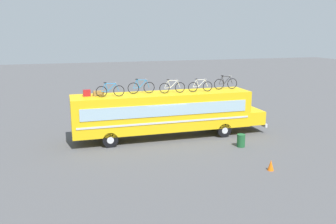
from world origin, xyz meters
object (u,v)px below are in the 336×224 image
(luggage_bag_1, at_px, (87,93))
(rooftop_bicycle_4, at_px, (200,86))
(rooftop_bicycle_2, at_px, (141,87))
(bus, at_px, (166,112))
(traffic_cone, at_px, (271,165))
(luggage_bag_2, at_px, (99,93))
(rooftop_bicycle_1, at_px, (110,91))
(trash_bin, at_px, (241,141))
(rooftop_bicycle_3, at_px, (172,87))
(rooftop_bicycle_5, at_px, (226,83))

(luggage_bag_1, bearing_deg, rooftop_bicycle_4, -3.57)
(rooftop_bicycle_2, relative_size, rooftop_bicycle_4, 1.04)
(luggage_bag_1, bearing_deg, rooftop_bicycle_2, -0.42)
(bus, bearing_deg, traffic_cone, -63.60)
(luggage_bag_1, height_order, rooftop_bicycle_2, rooftop_bicycle_2)
(luggage_bag_1, bearing_deg, luggage_bag_2, -1.29)
(rooftop_bicycle_1, height_order, traffic_cone, rooftop_bicycle_1)
(trash_bin, relative_size, traffic_cone, 1.40)
(rooftop_bicycle_2, bearing_deg, luggage_bag_1, 179.58)
(rooftop_bicycle_3, distance_m, rooftop_bicycle_5, 4.06)
(rooftop_bicycle_1, xyz_separation_m, traffic_cone, (7.26, -6.80, -3.14))
(luggage_bag_1, xyz_separation_m, rooftop_bicycle_2, (3.47, -0.03, 0.21))
(rooftop_bicycle_2, relative_size, rooftop_bicycle_3, 1.02)
(rooftop_bicycle_5, xyz_separation_m, trash_bin, (-0.52, -3.56, -3.05))
(rooftop_bicycle_5, bearing_deg, rooftop_bicycle_4, -166.74)
(bus, bearing_deg, luggage_bag_2, 176.46)
(rooftop_bicycle_2, bearing_deg, rooftop_bicycle_4, -6.33)
(rooftop_bicycle_2, xyz_separation_m, traffic_cone, (5.16, -7.41, -3.16))
(rooftop_bicycle_3, relative_size, traffic_cone, 3.08)
(traffic_cone, bearing_deg, trash_bin, 84.97)
(rooftop_bicycle_3, bearing_deg, rooftop_bicycle_5, 6.26)
(rooftop_bicycle_2, xyz_separation_m, rooftop_bicycle_5, (6.03, 0.05, 0.00))
(rooftop_bicycle_5, bearing_deg, traffic_cone, -96.61)
(rooftop_bicycle_4, bearing_deg, rooftop_bicycle_3, 178.56)
(rooftop_bicycle_1, bearing_deg, rooftop_bicycle_2, 16.36)
(luggage_bag_1, xyz_separation_m, traffic_cone, (8.63, -7.44, -2.95))
(luggage_bag_1, relative_size, rooftop_bicycle_1, 0.26)
(bus, height_order, luggage_bag_1, luggage_bag_1)
(luggage_bag_1, distance_m, rooftop_bicycle_2, 3.48)
(bus, distance_m, rooftop_bicycle_5, 4.73)
(rooftop_bicycle_4, xyz_separation_m, rooftop_bicycle_5, (2.09, 0.49, 0.03))
(bus, relative_size, trash_bin, 16.57)
(bus, height_order, rooftop_bicycle_2, rooftop_bicycle_2)
(bus, bearing_deg, rooftop_bicycle_1, -174.55)
(luggage_bag_2, bearing_deg, rooftop_bicycle_3, -4.79)
(traffic_cone, bearing_deg, rooftop_bicycle_1, 136.86)
(luggage_bag_2, height_order, rooftop_bicycle_1, rooftop_bicycle_1)
(luggage_bag_2, bearing_deg, rooftop_bicycle_2, -0.19)
(bus, height_order, rooftop_bicycle_5, rooftop_bicycle_5)
(rooftop_bicycle_4, bearing_deg, luggage_bag_1, 176.43)
(trash_bin, bearing_deg, rooftop_bicycle_2, 147.52)
(luggage_bag_1, height_order, rooftop_bicycle_3, rooftop_bicycle_3)
(bus, relative_size, traffic_cone, 23.20)
(rooftop_bicycle_3, bearing_deg, rooftop_bicycle_4, -1.44)
(rooftop_bicycle_1, xyz_separation_m, rooftop_bicycle_2, (2.09, 0.61, 0.02))
(rooftop_bicycle_4, relative_size, trash_bin, 2.17)
(luggage_bag_1, distance_m, rooftop_bicycle_4, 7.43)
(luggage_bag_2, height_order, rooftop_bicycle_4, rooftop_bicycle_4)
(rooftop_bicycle_5, relative_size, traffic_cone, 3.07)
(rooftop_bicycle_1, height_order, rooftop_bicycle_3, same)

